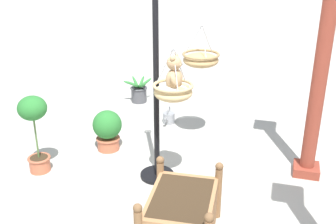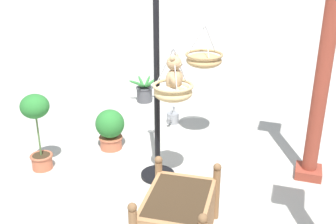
% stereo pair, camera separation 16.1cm
% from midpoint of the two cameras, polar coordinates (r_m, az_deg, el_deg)
% --- Properties ---
extents(ground_plane, '(40.00, 40.00, 0.00)m').
position_cam_midpoint_polar(ground_plane, '(5.33, -1.30, -9.89)').
color(ground_plane, '#ADAAA3').
extents(display_pole_central, '(0.44, 0.44, 2.64)m').
position_cam_midpoint_polar(display_pole_central, '(5.10, -2.48, -0.69)').
color(display_pole_central, black).
rests_on(display_pole_central, ground).
extents(hanging_basket_with_teddy, '(0.47, 0.47, 0.62)m').
position_cam_midpoint_polar(hanging_basket_with_teddy, '(4.74, -0.27, 2.89)').
color(hanging_basket_with_teddy, tan).
extents(teddy_bear, '(0.30, 0.27, 0.43)m').
position_cam_midpoint_polar(teddy_bear, '(4.68, -0.01, 5.02)').
color(teddy_bear, tan).
extents(hanging_basket_left_high, '(0.53, 0.53, 0.59)m').
position_cam_midpoint_polar(hanging_basket_left_high, '(5.93, 3.74, 7.25)').
color(hanging_basket_left_high, tan).
extents(greenhouse_pillar_left, '(0.35, 0.35, 3.02)m').
position_cam_midpoint_polar(greenhouse_pillar_left, '(5.25, 19.45, 5.88)').
color(greenhouse_pillar_left, brown).
rests_on(greenhouse_pillar_left, ground).
extents(wooden_planter_box, '(1.02, 0.79, 0.68)m').
position_cam_midpoint_polar(wooden_planter_box, '(4.33, 0.76, -14.08)').
color(wooden_planter_box, '#9E7047').
rests_on(wooden_planter_box, ground).
extents(potted_plant_fern_front, '(0.37, 0.37, 1.06)m').
position_cam_midpoint_polar(potted_plant_fern_front, '(5.60, -18.61, -1.79)').
color(potted_plant_fern_front, '#BC6042').
rests_on(potted_plant_fern_front, ground).
extents(potted_plant_flowering_red, '(0.42, 0.42, 0.60)m').
position_cam_midpoint_polar(potted_plant_flowering_red, '(6.08, -9.05, -2.33)').
color(potted_plant_flowering_red, '#BC6042').
rests_on(potted_plant_flowering_red, ground).
extents(potted_plant_tall_leafy, '(0.53, 0.50, 0.46)m').
position_cam_midpoint_polar(potted_plant_tall_leafy, '(7.85, -4.60, 2.72)').
color(potted_plant_tall_leafy, '#4C4C51').
rests_on(potted_plant_tall_leafy, ground).
extents(watering_can, '(0.35, 0.20, 0.30)m').
position_cam_midpoint_polar(watering_can, '(6.94, -0.59, -0.75)').
color(watering_can, gray).
rests_on(watering_can, ground).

